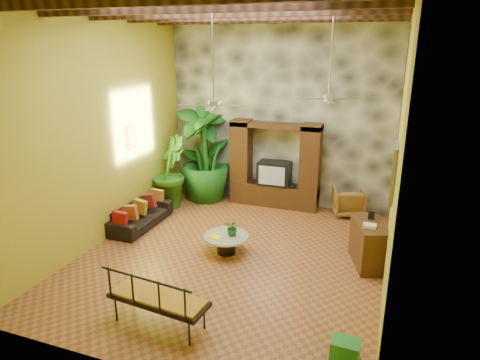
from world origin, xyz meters
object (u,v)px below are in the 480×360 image
at_px(ceiling_fan_front, 213,93).
at_px(tall_plant_c, 205,157).
at_px(tall_plant_a, 204,149).
at_px(green_bin, 345,351).
at_px(coffee_table, 226,242).
at_px(side_console, 368,244).
at_px(ceiling_fan_back, 329,88).
at_px(iron_bench, 156,298).
at_px(wicker_armchair, 348,202).
at_px(entertainment_center, 275,171).
at_px(tall_plant_b, 169,172).
at_px(sofa, 141,215).

relative_size(ceiling_fan_front, tall_plant_c, 0.76).
distance_m(tall_plant_a, green_bin, 7.33).
xyz_separation_m(tall_plant_a, green_bin, (4.66, -5.52, -1.23)).
bearing_deg(coffee_table, tall_plant_c, 121.60).
height_order(tall_plant_c, side_console, tall_plant_c).
relative_size(ceiling_fan_back, iron_bench, 1.12).
relative_size(wicker_armchair, side_console, 0.69).
bearing_deg(coffee_table, ceiling_fan_back, 32.05).
relative_size(ceiling_fan_back, side_console, 1.67).
bearing_deg(green_bin, ceiling_fan_front, 144.76).
height_order(entertainment_center, tall_plant_c, tall_plant_c).
relative_size(ceiling_fan_front, tall_plant_a, 0.66).
xyz_separation_m(ceiling_fan_front, side_console, (2.85, 1.01, -2.96)).
bearing_deg(ceiling_fan_front, entertainment_center, 86.76).
height_order(entertainment_center, ceiling_fan_back, ceiling_fan_back).
relative_size(tall_plant_a, coffee_table, 2.95).
height_order(tall_plant_c, coffee_table, tall_plant_c).
height_order(ceiling_fan_front, tall_plant_b, ceiling_fan_front).
xyz_separation_m(ceiling_fan_front, tall_plant_a, (-1.88, 3.55, -2.00)).
xyz_separation_m(side_console, green_bin, (-0.07, -2.97, -0.27)).
height_order(ceiling_fan_front, sofa, ceiling_fan_front).
xyz_separation_m(ceiling_fan_front, ceiling_fan_back, (1.80, 1.60, 0.00)).
distance_m(ceiling_fan_back, coffee_table, 3.78).
height_order(tall_plant_c, green_bin, tall_plant_c).
relative_size(ceiling_fan_front, ceiling_fan_back, 1.00).
relative_size(ceiling_fan_front, sofa, 1.00).
distance_m(ceiling_fan_back, tall_plant_a, 4.62).
relative_size(tall_plant_a, tall_plant_c, 1.15).
xyz_separation_m(tall_plant_c, coffee_table, (1.75, -2.85, -0.96)).
xyz_separation_m(ceiling_fan_back, coffee_table, (-1.78, -1.12, -3.15)).
distance_m(tall_plant_a, side_console, 5.45).
distance_m(wicker_armchair, tall_plant_a, 4.19).
xyz_separation_m(entertainment_center, side_console, (2.65, -2.53, -0.52)).
height_order(tall_plant_b, coffee_table, tall_plant_b).
relative_size(ceiling_fan_back, green_bin, 4.79).
xyz_separation_m(entertainment_center, wicker_armchair, (1.98, 0.00, -0.62)).
height_order(ceiling_fan_front, tall_plant_c, ceiling_fan_front).
bearing_deg(ceiling_fan_front, coffee_table, 87.80).
distance_m(entertainment_center, tall_plant_b, 2.83).
bearing_deg(wicker_armchair, ceiling_fan_front, 39.49).
bearing_deg(tall_plant_b, coffee_table, -40.01).
bearing_deg(iron_bench, tall_plant_b, 122.30).
bearing_deg(tall_plant_b, ceiling_fan_back, -12.68).
bearing_deg(entertainment_center, coffee_table, -93.40).
bearing_deg(ceiling_fan_back, side_console, -29.39).
bearing_deg(ceiling_fan_back, iron_bench, -116.10).
bearing_deg(sofa, tall_plant_c, -17.75).
bearing_deg(sofa, coffee_table, -103.61).
height_order(ceiling_fan_back, sofa, ceiling_fan_back).
height_order(tall_plant_b, green_bin, tall_plant_b).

